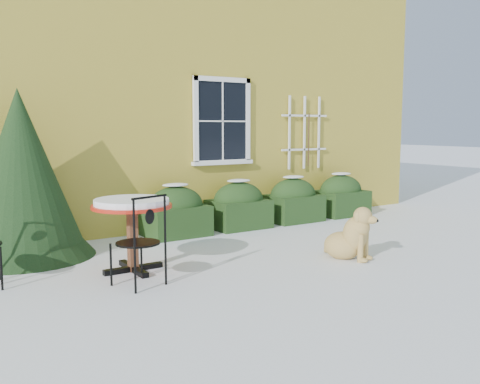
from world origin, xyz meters
TOP-DOWN VIEW (x-y plane):
  - ground at (0.00, 0.00)m, footprint 80.00×80.00m
  - house at (0.00, 7.00)m, footprint 12.40×8.40m
  - hedge_row at (1.65, 2.55)m, footprint 4.95×0.80m
  - evergreen_shrub at (-2.81, 2.41)m, footprint 2.00×2.00m
  - bistro_table at (-1.81, 0.80)m, footprint 1.03×1.03m
  - patio_chair_near at (-1.98, 0.14)m, footprint 0.60×0.59m
  - dog at (1.02, -0.31)m, footprint 0.66×0.87m

SIDE VIEW (x-z plane):
  - ground at x=0.00m, z-range 0.00..0.00m
  - dog at x=1.02m, z-range -0.08..0.71m
  - hedge_row at x=1.65m, z-range -0.05..0.86m
  - patio_chair_near at x=-1.98m, z-range 0.00..1.09m
  - bistro_table at x=-1.81m, z-range 0.32..1.27m
  - evergreen_shrub at x=-2.81m, z-range -0.24..2.19m
  - house at x=0.00m, z-range 0.02..6.42m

